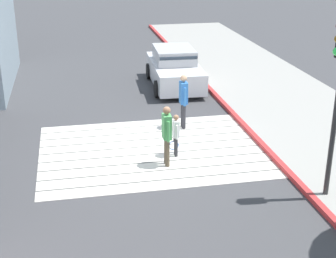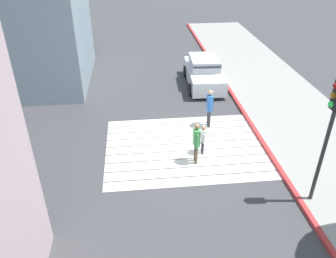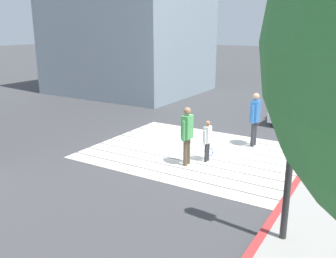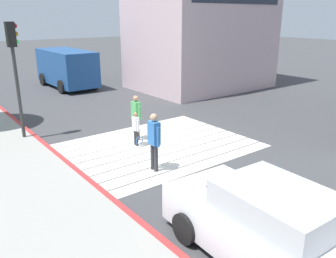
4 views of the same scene
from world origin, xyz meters
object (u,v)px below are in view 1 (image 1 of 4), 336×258
Objects in this scene: pedestrian_adult_lead at (167,132)px; pedestrian_adult_trailing at (183,97)px; car_parked_near_curb at (174,69)px; pedestrian_child_with_racket at (176,133)px.

pedestrian_adult_lead is 2.85m from pedestrian_adult_trailing.
pedestrian_child_with_racket is at bearing 78.36° from car_parked_near_curb.
car_parked_near_curb is 4.70m from pedestrian_adult_trailing.
car_parked_near_curb is 7.50m from pedestrian_adult_lead.
pedestrian_adult_trailing is (-1.06, -2.65, 0.05)m from pedestrian_adult_lead.
pedestrian_adult_lead reaches higher than car_parked_near_curb.
pedestrian_adult_trailing is (0.69, 4.64, 0.30)m from car_parked_near_curb.
pedestrian_child_with_racket is (0.69, 2.08, -0.34)m from pedestrian_adult_trailing.
pedestrian_adult_trailing is 1.43× the size of pedestrian_child_with_racket.
car_parked_near_curb is 2.60× the size of pedestrian_adult_lead.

